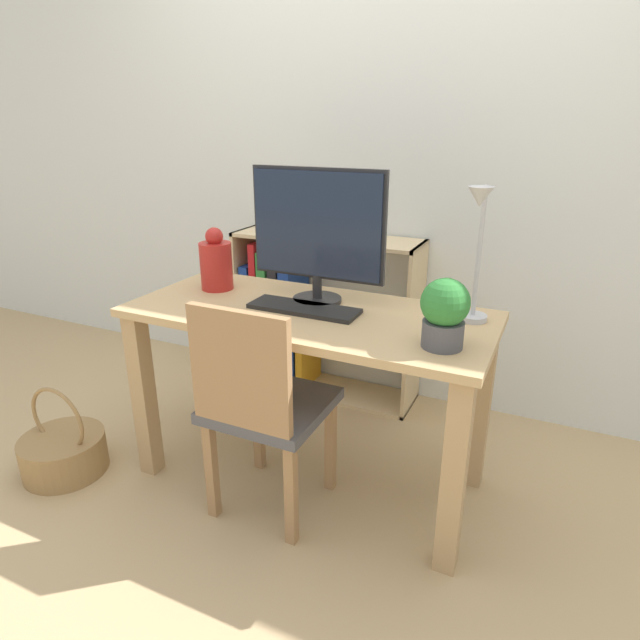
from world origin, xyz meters
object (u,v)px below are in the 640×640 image
(monitor, at_px, (317,229))
(basket, at_px, (64,452))
(keyboard, at_px, (304,308))
(potted_plant, at_px, (444,312))
(desk_lamp, at_px, (478,242))
(bookshelf, at_px, (296,319))
(vase, at_px, (216,263))
(chair, at_px, (262,403))

(monitor, bearing_deg, basket, -151.24)
(monitor, bearing_deg, keyboard, -90.11)
(potted_plant, xyz_separation_m, basket, (-1.45, -0.27, -0.75))
(desk_lamp, distance_m, bookshelf, 1.32)
(monitor, relative_size, basket, 1.36)
(bookshelf, bearing_deg, basket, -114.63)
(bookshelf, xyz_separation_m, basket, (-0.51, -1.11, -0.29))
(keyboard, height_order, bookshelf, bookshelf)
(vase, xyz_separation_m, chair, (0.40, -0.34, -0.38))
(chair, bearing_deg, keyboard, 78.99)
(potted_plant, bearing_deg, basket, -169.33)
(chair, bearing_deg, basket, -172.14)
(keyboard, bearing_deg, chair, -99.55)
(bookshelf, bearing_deg, monitor, -55.79)
(desk_lamp, distance_m, potted_plant, 0.28)
(chair, distance_m, basket, 0.96)
(keyboard, bearing_deg, bookshelf, 119.75)
(potted_plant, relative_size, bookshelf, 0.23)
(vase, xyz_separation_m, desk_lamp, (1.02, 0.01, 0.18))
(keyboard, height_order, potted_plant, potted_plant)
(desk_lamp, bearing_deg, keyboard, -169.63)
(chair, xyz_separation_m, basket, (-0.88, -0.14, -0.36))
(potted_plant, bearing_deg, monitor, 156.41)
(desk_lamp, bearing_deg, basket, -161.63)
(desk_lamp, xyz_separation_m, chair, (-0.61, -0.35, -0.55))
(monitor, relative_size, desk_lamp, 1.13)
(monitor, distance_m, vase, 0.48)
(keyboard, xyz_separation_m, desk_lamp, (0.57, 0.10, 0.28))
(vase, relative_size, potted_plant, 1.16)
(chair, xyz_separation_m, bookshelf, (-0.37, 0.97, -0.07))
(desk_lamp, height_order, chair, desk_lamp)
(potted_plant, distance_m, bookshelf, 1.34)
(monitor, relative_size, potted_plant, 2.41)
(monitor, distance_m, potted_plant, 0.60)
(chair, distance_m, bookshelf, 1.04)
(monitor, distance_m, desk_lamp, 0.57)
(desk_lamp, bearing_deg, vase, -179.25)
(monitor, distance_m, basket, 1.39)
(potted_plant, distance_m, chair, 0.70)
(vase, height_order, desk_lamp, desk_lamp)
(desk_lamp, distance_m, basket, 1.82)
(desk_lamp, bearing_deg, monitor, 179.04)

